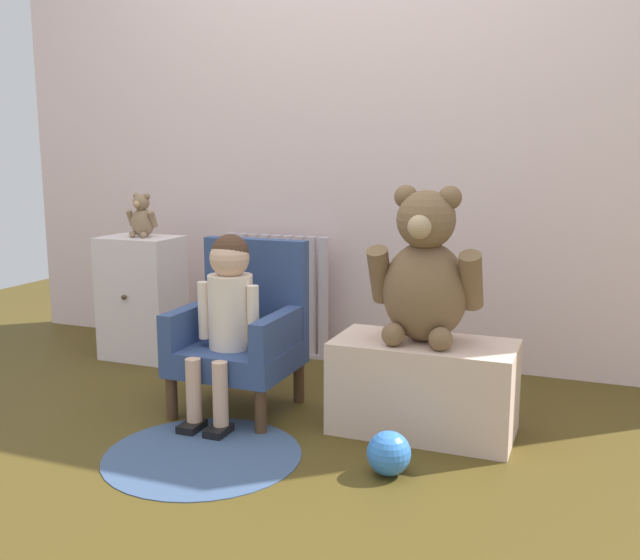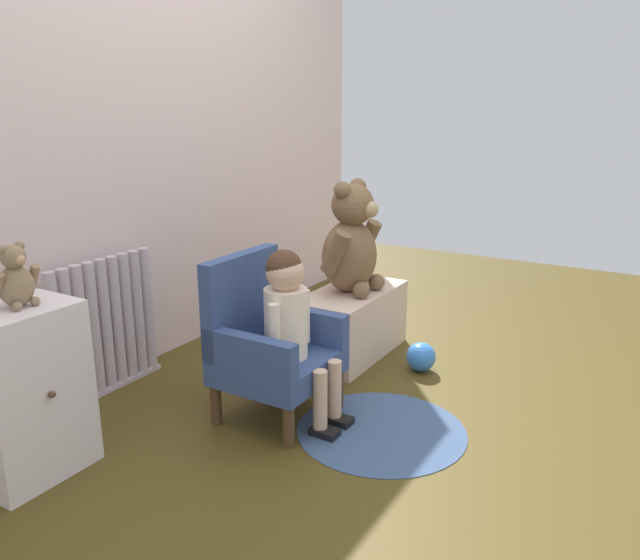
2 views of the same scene
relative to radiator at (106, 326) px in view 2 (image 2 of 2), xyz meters
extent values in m
plane|color=#493A14|center=(0.38, -1.17, -0.30)|extent=(6.00, 6.00, 0.00)
cube|color=beige|center=(0.38, 0.13, 0.90)|extent=(3.80, 0.05, 2.40)
cylinder|color=#C3B4BE|center=(-0.25, 0.00, 0.01)|extent=(0.05, 0.05, 0.58)
cylinder|color=#C3B4BE|center=(-0.19, 0.00, 0.01)|extent=(0.05, 0.05, 0.58)
cylinder|color=#C3B4BE|center=(-0.12, 0.00, 0.01)|extent=(0.05, 0.05, 0.58)
cylinder|color=#C3B4BE|center=(-0.06, 0.00, 0.01)|extent=(0.05, 0.05, 0.58)
cylinder|color=#C3B4BE|center=(0.00, 0.00, 0.01)|extent=(0.05, 0.05, 0.58)
cylinder|color=#C3B4BE|center=(0.06, 0.00, 0.01)|extent=(0.05, 0.05, 0.58)
cylinder|color=#C3B4BE|center=(0.12, 0.00, 0.01)|extent=(0.05, 0.05, 0.58)
cylinder|color=#C3B4BE|center=(0.19, 0.00, 0.01)|extent=(0.05, 0.05, 0.58)
cylinder|color=#C3B4BE|center=(0.25, 0.00, 0.01)|extent=(0.05, 0.05, 0.58)
cube|color=#C3B4BE|center=(0.00, 0.00, -0.29)|extent=(0.56, 0.05, 0.02)
cube|color=silver|center=(-0.59, -0.29, 0.00)|extent=(0.37, 0.27, 0.60)
sphere|color=#4C3823|center=(-0.59, -0.44, 0.03)|extent=(0.02, 0.02, 0.02)
cube|color=#33487A|center=(0.19, -0.78, -0.08)|extent=(0.44, 0.41, 0.10)
cube|color=#33487A|center=(0.19, -0.60, 0.16)|extent=(0.44, 0.06, 0.39)
cube|color=#33487A|center=(0.00, -0.78, 0.04)|extent=(0.06, 0.41, 0.14)
cube|color=#33487A|center=(0.38, -0.78, 0.04)|extent=(0.06, 0.41, 0.14)
cylinder|color=#4C331E|center=(0.00, -0.95, -0.21)|extent=(0.04, 0.04, 0.17)
cylinder|color=#4C331E|center=(0.38, -0.95, -0.21)|extent=(0.04, 0.04, 0.17)
cylinder|color=#4C331E|center=(0.00, -0.61, -0.21)|extent=(0.04, 0.04, 0.17)
cylinder|color=#4C331E|center=(0.38, -0.61, -0.21)|extent=(0.04, 0.04, 0.17)
cylinder|color=#F2DDC6|center=(0.19, -0.82, 0.11)|extent=(0.17, 0.17, 0.28)
sphere|color=#D8AD8E|center=(0.19, -0.82, 0.31)|extent=(0.15, 0.15, 0.15)
sphere|color=#472D1E|center=(0.19, -0.82, 0.33)|extent=(0.14, 0.14, 0.14)
cylinder|color=#D8AD8E|center=(0.14, -1.01, -0.15)|extent=(0.06, 0.06, 0.24)
cube|color=black|center=(0.14, -1.03, -0.28)|extent=(0.07, 0.11, 0.03)
cylinder|color=#D8AD8E|center=(0.25, -1.01, -0.15)|extent=(0.06, 0.06, 0.24)
cube|color=black|center=(0.25, -1.03, -0.28)|extent=(0.07, 0.11, 0.03)
cylinder|color=#F2DDC6|center=(0.09, -0.84, 0.11)|extent=(0.04, 0.04, 0.22)
cylinder|color=#F2DDC6|center=(0.30, -0.84, 0.11)|extent=(0.04, 0.04, 0.22)
cube|color=beige|center=(0.92, -0.73, -0.13)|extent=(0.64, 0.33, 0.34)
ellipsoid|color=brown|center=(0.91, -0.71, 0.22)|extent=(0.30, 0.26, 0.36)
sphere|color=brown|center=(0.91, -0.73, 0.47)|extent=(0.21, 0.21, 0.21)
sphere|color=tan|center=(0.91, -0.82, 0.46)|extent=(0.08, 0.08, 0.08)
sphere|color=brown|center=(0.83, -0.71, 0.55)|extent=(0.08, 0.08, 0.08)
sphere|color=brown|center=(0.99, -0.71, 0.55)|extent=(0.08, 0.08, 0.08)
cylinder|color=brown|center=(0.75, -0.73, 0.27)|extent=(0.08, 0.16, 0.22)
cylinder|color=brown|center=(1.07, -0.73, 0.27)|extent=(0.08, 0.16, 0.22)
sphere|color=brown|center=(0.83, -0.82, 0.08)|extent=(0.08, 0.08, 0.08)
sphere|color=brown|center=(0.99, -0.82, 0.08)|extent=(0.08, 0.08, 0.08)
ellipsoid|color=#886E50|center=(-0.57, -0.29, 0.37)|extent=(0.12, 0.10, 0.14)
sphere|color=#886E50|center=(-0.57, -0.29, 0.47)|extent=(0.08, 0.08, 0.08)
sphere|color=tan|center=(-0.57, -0.33, 0.46)|extent=(0.03, 0.03, 0.03)
sphere|color=#886E50|center=(-0.60, -0.29, 0.50)|extent=(0.03, 0.03, 0.03)
sphere|color=#886E50|center=(-0.54, -0.29, 0.50)|extent=(0.03, 0.03, 0.03)
cylinder|color=#886E50|center=(-0.51, -0.29, 0.39)|extent=(0.03, 0.06, 0.08)
sphere|color=#886E50|center=(-0.60, -0.33, 0.32)|extent=(0.03, 0.03, 0.03)
sphere|color=#886E50|center=(-0.54, -0.33, 0.32)|extent=(0.03, 0.03, 0.03)
cylinder|color=#395073|center=(0.28, -1.20, -0.29)|extent=(0.66, 0.66, 0.01)
sphere|color=#347AD9|center=(0.90, -1.11, -0.23)|extent=(0.14, 0.14, 0.14)
camera|label=1|loc=(1.47, -3.14, 0.70)|focal=40.00mm
camera|label=2|loc=(-1.71, -2.12, 0.93)|focal=35.00mm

